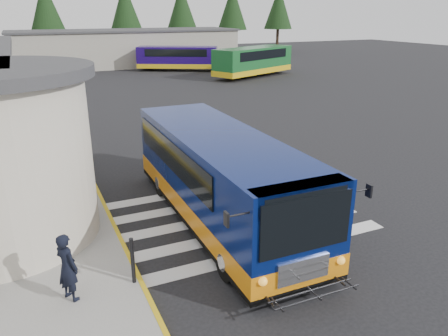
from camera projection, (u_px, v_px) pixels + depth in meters
name	position (u px, v px, depth m)	size (l,w,h in m)	color
ground	(232.00, 205.00, 15.00)	(140.00, 140.00, 0.00)	black
curb_strip	(93.00, 182.00, 16.81)	(0.12, 34.00, 0.16)	gold
crosswalk	(229.00, 216.00, 14.12)	(8.00, 5.35, 0.01)	silver
depot_building	(126.00, 48.00, 52.55)	(26.40, 8.40, 4.20)	gray
tree_line	(112.00, 7.00, 57.92)	(58.40, 4.40, 10.00)	black
transit_bus	(220.00, 181.00, 13.43)	(3.63, 10.01, 2.81)	#06144C
pedestrian_a	(67.00, 267.00, 9.60)	(0.59, 0.39, 1.62)	black
bollard	(133.00, 261.00, 10.26)	(0.10, 0.10, 1.17)	black
far_bus_a	(178.00, 57.00, 48.16)	(8.82, 6.19, 2.24)	#1A0752
far_bus_b	(253.00, 60.00, 43.71)	(9.86, 6.33, 2.47)	#165224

